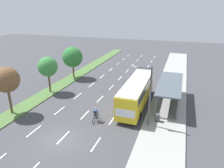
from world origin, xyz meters
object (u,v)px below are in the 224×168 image
(cyclist, at_px, (96,115))
(median_tree_second, at_px, (48,67))
(bus, at_px, (137,91))
(streetlight, at_px, (148,93))
(trash_bin, at_px, (158,118))
(median_tree_nearest, at_px, (6,80))
(bus_shelter, at_px, (172,91))
(median_tree_third, at_px, (73,57))

(cyclist, relative_size, median_tree_second, 0.34)
(bus, bearing_deg, streetlight, -64.57)
(median_tree_second, xyz_separation_m, trash_bin, (16.55, -3.76, -3.43))
(median_tree_nearest, distance_m, streetlight, 16.12)
(bus_shelter, bearing_deg, median_tree_second, -175.09)
(bus, xyz_separation_m, median_tree_third, (-13.34, 7.66, 1.80))
(median_tree_third, height_order, streetlight, streetlight)
(median_tree_second, relative_size, trash_bin, 6.29)
(median_tree_third, distance_m, streetlight, 19.75)
(bus_shelter, distance_m, cyclist, 10.66)
(bus_shelter, xyz_separation_m, bus, (-4.28, -1.81, 0.20))
(bus_shelter, height_order, trash_bin, bus_shelter)
(bus_shelter, relative_size, streetlight, 1.50)
(median_tree_second, bearing_deg, bus_shelter, 4.91)
(cyclist, bearing_deg, bus_shelter, 43.34)
(bus, relative_size, median_tree_nearest, 1.97)
(bus_shelter, xyz_separation_m, trash_bin, (-1.08, -5.27, -1.29))
(median_tree_second, height_order, streetlight, streetlight)
(bus_shelter, height_order, median_tree_second, median_tree_second)
(bus_shelter, relative_size, cyclist, 5.37)
(cyclist, bearing_deg, median_tree_third, 127.04)
(cyclist, xyz_separation_m, streetlight, (5.61, 0.91, 3.10))
(bus, distance_m, cyclist, 6.59)
(bus_shelter, bearing_deg, median_tree_third, 161.65)
(bus_shelter, bearing_deg, median_tree_nearest, -153.80)
(median_tree_nearest, bearing_deg, bus, 27.18)
(bus, xyz_separation_m, trash_bin, (3.20, -3.46, -1.49))
(median_tree_nearest, xyz_separation_m, median_tree_third, (0.40, 14.71, -0.45))
(bus, height_order, median_tree_nearest, median_tree_nearest)
(cyclist, distance_m, median_tree_third, 16.73)
(median_tree_nearest, xyz_separation_m, streetlight, (15.92, 2.50, -0.43))
(median_tree_second, distance_m, median_tree_third, 7.36)
(bus_shelter, xyz_separation_m, median_tree_second, (-17.62, -1.51, 2.14))
(median_tree_second, bearing_deg, cyclist, -30.22)
(median_tree_second, bearing_deg, median_tree_third, 89.99)
(median_tree_nearest, height_order, median_tree_third, median_tree_nearest)
(cyclist, bearing_deg, bus, 57.85)
(bus, distance_m, median_tree_third, 15.49)
(cyclist, height_order, streetlight, streetlight)
(median_tree_second, bearing_deg, bus, -1.28)
(median_tree_second, height_order, median_tree_third, median_tree_third)
(trash_bin, bearing_deg, median_tree_third, 146.10)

